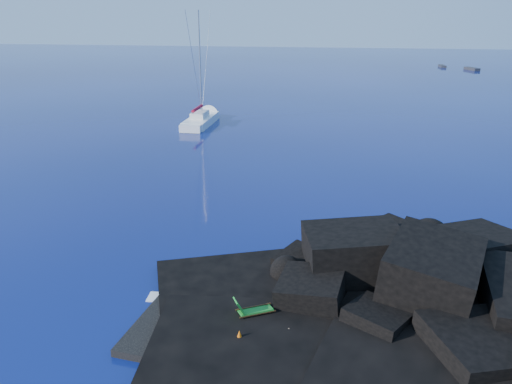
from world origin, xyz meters
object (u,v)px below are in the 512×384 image
deck_chair (256,306)px  sunbather (278,330)px  distant_boat_b (472,70)px  sailboat (201,124)px  distant_boat_a (442,67)px  marker_cone (239,336)px

deck_chair → sunbather: deck_chair is taller
deck_chair → distant_boat_b: 121.91m
sailboat → deck_chair: size_ratio=7.91×
sunbather → distant_boat_b: (33.98, 117.73, -0.52)m
sunbather → distant_boat_a: size_ratio=0.42×
deck_chair → distant_boat_a: 126.60m
marker_cone → distant_boat_b: bearing=73.3°
sailboat → distant_boat_a: bearing=61.3°
sailboat → marker_cone: 46.36m
marker_cone → distant_boat_a: (29.46, 125.13, -0.64)m
distant_boat_b → marker_cone: bearing=-127.1°
sailboat → sunbather: size_ratio=8.02×
sailboat → distant_boat_a: 91.96m
distant_boat_a → distant_boat_b: distant_boat_b is taller
deck_chair → sunbather: (1.18, -1.00, -0.44)m
marker_cone → deck_chair: bearing=79.2°
marker_cone → sailboat: bearing=107.7°
distant_boat_b → sunbather: bearing=-126.5°
sunbather → marker_cone: size_ratio=3.01×
sunbather → distant_boat_b: sunbather is taller
distant_boat_b → sailboat: bearing=-144.1°
distant_boat_a → sailboat: bearing=-121.2°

